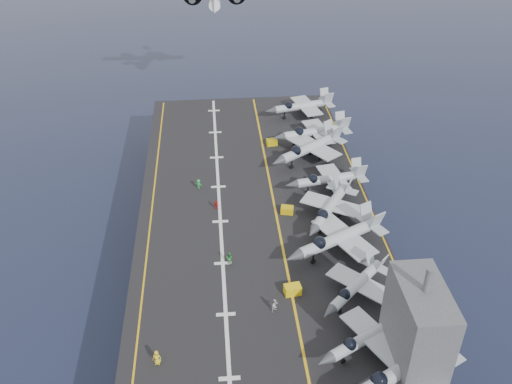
{
  "coord_description": "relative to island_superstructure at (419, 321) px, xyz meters",
  "views": [
    {
      "loc": [
        -6.62,
        -72.21,
        64.47
      ],
      "look_at": [
        0.0,
        4.0,
        13.0
      ],
      "focal_mm": 40.0,
      "sensor_mm": 36.0,
      "label": 1
    }
  ],
  "objects": [
    {
      "name": "island_superstructure",
      "position": [
        0.0,
        0.0,
        0.0
      ],
      "size": [
        5.0,
        10.0,
        15.0
      ],
      "primitive_type": null,
      "color": "#56595E",
      "rests_on": "flight_deck"
    },
    {
      "name": "fighter_jet_0",
      "position": [
        -1.86,
        -2.52,
        -4.68
      ],
      "size": [
        19.42,
        17.07,
        5.65
      ],
      "primitive_type": null,
      "color": "#9EA5AE",
      "rests_on": "flight_deck"
    },
    {
      "name": "fighter_jet_3",
      "position": [
        -4.05,
        21.01,
        -4.65
      ],
      "size": [
        19.58,
        17.19,
        5.7
      ],
      "primitive_type": null,
      "color": "#8E949E",
      "rests_on": "flight_deck"
    },
    {
      "name": "flight_deck",
      "position": [
        -15.0,
        30.0,
        -7.7
      ],
      "size": [
        38.0,
        92.0,
        0.4
      ],
      "primitive_type": "cube",
      "color": "black",
      "rests_on": "hull"
    },
    {
      "name": "crew_7",
      "position": [
        -14.62,
        10.11,
        -6.52
      ],
      "size": [
        1.4,
        1.37,
        1.97
      ],
      "primitive_type": "imported",
      "color": "silver",
      "rests_on": "flight_deck"
    },
    {
      "name": "fighter_jet_4",
      "position": [
        -3.73,
        29.19,
        -4.95
      ],
      "size": [
        16.13,
        17.65,
        5.1
      ],
      "primitive_type": null,
      "color": "#8E969C",
      "rests_on": "flight_deck"
    },
    {
      "name": "fighter_jet_2",
      "position": [
        -3.71,
        11.64,
        -5.21
      ],
      "size": [
        15.53,
        15.49,
        4.57
      ],
      "primitive_type": null,
      "color": "#959DA4",
      "rests_on": "flight_deck"
    },
    {
      "name": "tow_cart_b",
      "position": [
        -10.2,
        31.4,
        -6.9
      ],
      "size": [
        2.22,
        1.7,
        1.19
      ],
      "primitive_type": null,
      "color": "#CAA309",
      "rests_on": "flight_deck"
    },
    {
      "name": "ground",
      "position": [
        -15.0,
        30.0,
        -17.9
      ],
      "size": [
        500.0,
        500.0,
        0.0
      ],
      "primitive_type": "plane",
      "color": "#142135",
      "rests_on": "ground"
    },
    {
      "name": "crew_2",
      "position": [
        -20.06,
        19.96,
        -6.54
      ],
      "size": [
        1.38,
        1.23,
        1.91
      ],
      "primitive_type": "imported",
      "color": "green",
      "rests_on": "flight_deck"
    },
    {
      "name": "transport_plane",
      "position": [
        -19.57,
        90.97,
        9.71
      ],
      "size": [
        25.47,
        17.71,
        5.92
      ],
      "primitive_type": null,
      "color": "white"
    },
    {
      "name": "fighter_jet_8",
      "position": [
        -2.37,
        65.71,
        -4.94
      ],
      "size": [
        16.69,
        13.1,
        5.13
      ],
      "primitive_type": null,
      "color": "#9DA4AE",
      "rests_on": "flight_deck"
    },
    {
      "name": "crew_4",
      "position": [
        -21.54,
        33.53,
        -6.7
      ],
      "size": [
        1.15,
        1.02,
        1.6
      ],
      "primitive_type": "imported",
      "color": "red",
      "rests_on": "flight_deck"
    },
    {
      "name": "fighter_jet_7",
      "position": [
        -1.75,
        53.89,
        -4.84
      ],
      "size": [
        17.21,
        13.33,
        5.33
      ],
      "primitive_type": null,
      "color": "#9FA7AE",
      "rests_on": "flight_deck"
    },
    {
      "name": "deck_edge_stbd",
      "position": [
        3.5,
        30.0,
        -7.48
      ],
      "size": [
        0.25,
        90.0,
        0.02
      ],
      "primitive_type": "cube",
      "color": "gold",
      "rests_on": "flight_deck"
    },
    {
      "name": "hull",
      "position": [
        -15.0,
        30.0,
        -12.9
      ],
      "size": [
        36.0,
        90.0,
        10.0
      ],
      "primitive_type": "cube",
      "color": "#56595E",
      "rests_on": "ground"
    },
    {
      "name": "tow_cart_a",
      "position": [
        -11.9,
        13.11,
        -6.84
      ],
      "size": [
        2.39,
        1.75,
        1.32
      ],
      "primitive_type": null,
      "color": "#E0BC0D",
      "rests_on": "flight_deck"
    },
    {
      "name": "crew_0",
      "position": [
        -29.31,
        2.89,
        -6.48
      ],
      "size": [
        1.3,
        0.94,
        2.04
      ],
      "primitive_type": "imported",
      "color": "gold",
      "rests_on": "flight_deck"
    },
    {
      "name": "deck_edge_port",
      "position": [
        -32.0,
        30.0,
        -7.48
      ],
      "size": [
        0.25,
        90.0,
        0.02
      ],
      "primitive_type": "cube",
      "color": "gold",
      "rests_on": "flight_deck"
    },
    {
      "name": "landing_centerline",
      "position": [
        -21.0,
        30.0,
        -7.48
      ],
      "size": [
        0.5,
        90.0,
        0.02
      ],
      "primitive_type": "cube",
      "color": "silver",
      "rests_on": "flight_deck"
    },
    {
      "name": "fighter_jet_6",
      "position": [
        -3.86,
        47.58,
        -4.67
      ],
      "size": [
        19.59,
        18.26,
        5.66
      ],
      "primitive_type": null,
      "color": "#959DA4",
      "rests_on": "flight_deck"
    },
    {
      "name": "crew_3",
      "position": [
        -24.34,
        39.8,
        -6.62
      ],
      "size": [
        1.24,
        1.05,
        1.76
      ],
      "primitive_type": "imported",
      "color": "green",
      "rests_on": "flight_deck"
    },
    {
      "name": "fighter_jet_5",
      "position": [
        -2.14,
        37.32,
        -5.07
      ],
      "size": [
        15.44,
        11.67,
        4.86
      ],
      "primitive_type": null,
      "color": "gray",
      "rests_on": "flight_deck"
    },
    {
      "name": "fighter_jet_1",
      "position": [
        -4.28,
        2.88,
        -5.16
      ],
      "size": [
        16.11,
        14.25,
        4.68
      ],
      "primitive_type": null,
      "color": "gray",
      "rests_on": "flight_deck"
    },
    {
      "name": "foul_line",
      "position": [
        -12.0,
        30.0,
        -7.48
      ],
      "size": [
        0.35,
        90.0,
        0.02
      ],
      "primitive_type": "cube",
      "color": "gold",
      "rests_on": "flight_deck"
    },
    {
      "name": "tow_cart_c",
      "position": [
        -10.21,
        53.9,
        -6.9
      ],
      "size": [
        2.19,
        1.59,
        1.21
      ],
      "primitive_type": null,
      "color": "#C0AB0A",
      "rests_on": "flight_deck"
    }
  ]
}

